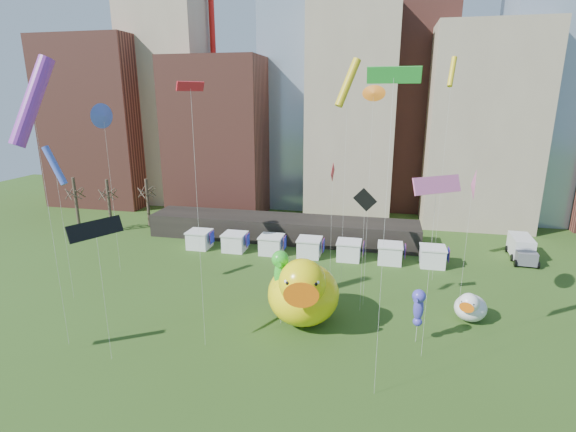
% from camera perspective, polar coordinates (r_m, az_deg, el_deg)
% --- Properties ---
extents(skyline, '(101.00, 23.00, 68.00)m').
position_cam_1_polar(skyline, '(76.82, 7.29, 16.62)').
color(skyline, brown).
rests_on(skyline, ground).
extents(pavilion, '(38.00, 6.00, 3.20)m').
position_cam_1_polar(pavilion, '(61.70, -0.80, -1.63)').
color(pavilion, black).
rests_on(pavilion, ground).
extents(vendor_tents, '(33.24, 2.80, 2.40)m').
position_cam_1_polar(vendor_tents, '(55.33, 2.85, -4.24)').
color(vendor_tents, white).
rests_on(vendor_tents, ground).
extents(bare_trees, '(8.44, 6.44, 8.50)m').
position_cam_1_polar(bare_trees, '(70.38, -22.33, 1.37)').
color(bare_trees, '#382B21').
rests_on(bare_trees, ground).
extents(big_duck, '(7.41, 9.26, 6.79)m').
position_cam_1_polar(big_duck, '(38.90, 2.02, -9.85)').
color(big_duck, yellow).
rests_on(big_duck, ground).
extents(small_duck, '(3.84, 4.26, 2.97)m').
position_cam_1_polar(small_duck, '(43.31, 22.87, -10.95)').
color(small_duck, white).
rests_on(small_duck, ground).
extents(seahorse_green, '(1.62, 1.97, 6.98)m').
position_cam_1_polar(seahorse_green, '(37.93, -1.01, -7.21)').
color(seahorse_green, silver).
rests_on(seahorse_green, ground).
extents(seahorse_purple, '(1.42, 1.59, 4.76)m').
position_cam_1_polar(seahorse_purple, '(37.42, 16.86, -11.14)').
color(seahorse_purple, silver).
rests_on(seahorse_purple, ground).
extents(box_truck, '(2.90, 6.55, 2.73)m').
position_cam_1_polar(box_truck, '(61.80, 28.40, -3.73)').
color(box_truck, silver).
rests_on(box_truck, ground).
extents(kite_0, '(0.18, 2.02, 12.85)m').
position_cam_1_polar(kite_0, '(47.43, 5.90, 5.44)').
color(kite_0, silver).
rests_on(kite_0, ground).
extents(kite_1, '(3.57, 2.69, 14.36)m').
position_cam_1_polar(kite_1, '(32.24, 19.03, 3.83)').
color(kite_1, silver).
rests_on(kite_1, ground).
extents(kite_2, '(2.15, 0.33, 11.98)m').
position_cam_1_polar(kite_2, '(39.10, 10.10, 1.82)').
color(kite_2, silver).
rests_on(kite_2, ground).
extents(kite_3, '(3.00, 0.49, 21.37)m').
position_cam_1_polar(kite_3, '(26.15, 13.75, 17.24)').
color(kite_3, silver).
rests_on(kite_3, ground).
extents(kite_4, '(2.63, 2.39, 23.37)m').
position_cam_1_polar(kite_4, '(44.20, 7.89, 16.96)').
color(kite_4, silver).
rests_on(kite_4, ground).
extents(kite_5, '(0.39, 2.64, 19.07)m').
position_cam_1_polar(kite_5, '(51.23, -23.14, 12.01)').
color(kite_5, silver).
rests_on(kite_5, ground).
extents(kite_6, '(1.37, 0.45, 20.70)m').
position_cam_1_polar(kite_6, '(39.37, 11.19, 15.35)').
color(kite_6, silver).
rests_on(kite_6, ground).
extents(kite_7, '(2.93, 3.79, 22.61)m').
position_cam_1_polar(kite_7, '(36.48, -30.65, 12.82)').
color(kite_7, silver).
rests_on(kite_7, ground).
extents(kite_8, '(1.48, 1.92, 20.77)m').
position_cam_1_polar(kite_8, '(32.20, -12.70, 15.78)').
color(kite_8, silver).
rests_on(kite_8, ground).
extents(kite_9, '(0.81, 2.72, 13.55)m').
position_cam_1_polar(kite_9, '(41.77, 23.16, 3.79)').
color(kite_9, silver).
rests_on(kite_9, ground).
extents(kite_10, '(2.26, 3.80, 11.23)m').
position_cam_1_polar(kite_10, '(33.82, -24.01, -1.60)').
color(kite_10, silver).
rests_on(kite_10, ground).
extents(kite_12, '(0.98, 1.82, 23.58)m').
position_cam_1_polar(kite_12, '(47.57, 20.79, 17.25)').
color(kite_12, silver).
rests_on(kite_12, ground).
extents(kite_13, '(2.21, 0.73, 15.39)m').
position_cam_1_polar(kite_13, '(46.01, -28.36, 5.84)').
color(kite_13, silver).
rests_on(kite_13, ground).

